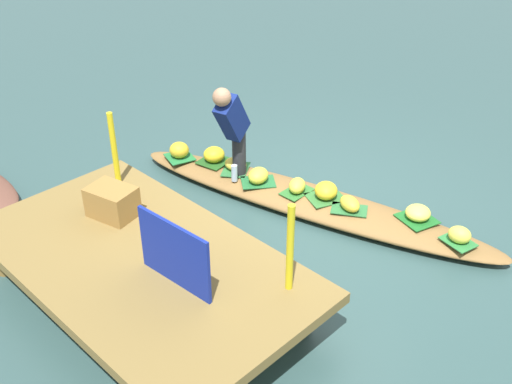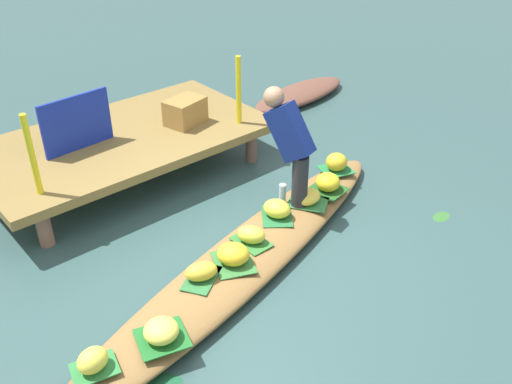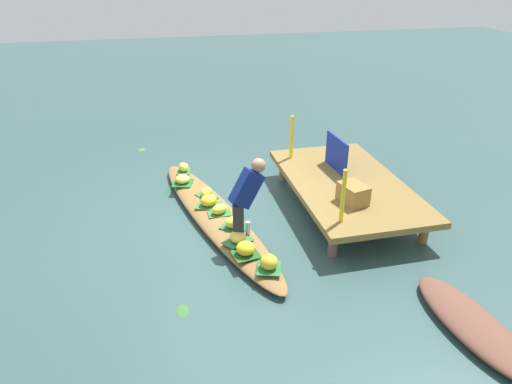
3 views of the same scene
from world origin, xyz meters
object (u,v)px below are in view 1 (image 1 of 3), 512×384
object	(u,v)px
banana_bunch_6	(350,204)
banana_bunch_7	(326,190)
banana_bunch_2	(460,235)
banana_bunch_3	(297,186)
banana_bunch_0	(418,213)
banana_bunch_4	(258,175)
vendor_person	(233,125)
banana_bunch_8	(236,164)
vendor_boat	(307,200)
banana_bunch_1	(214,154)
market_banner	(174,254)
banana_bunch_5	(179,150)
produce_crate	(112,202)
water_bottle	(234,173)

from	to	relation	value
banana_bunch_6	banana_bunch_7	xyz separation A→B (m)	(0.33, -0.01, 0.02)
banana_bunch_2	banana_bunch_3	world-z (taller)	banana_bunch_2
banana_bunch_0	banana_bunch_6	world-z (taller)	banana_bunch_0
banana_bunch_4	banana_bunch_7	bearing A→B (deg)	-159.95
banana_bunch_4	banana_bunch_6	xyz separation A→B (m)	(-1.10, -0.27, -0.01)
banana_bunch_3	banana_bunch_2	bearing A→B (deg)	-167.11
banana_bunch_6	vendor_person	xyz separation A→B (m)	(1.37, 0.40, 0.60)
banana_bunch_2	banana_bunch_4	size ratio (longest dim) A/B	0.82
banana_bunch_0	banana_bunch_8	world-z (taller)	banana_bunch_0
vendor_boat	banana_bunch_8	bearing A→B (deg)	-3.20
banana_bunch_0	banana_bunch_6	distance (m)	0.71
banana_bunch_3	banana_bunch_0	bearing A→B (deg)	-159.50
vendor_boat	banana_bunch_8	distance (m)	0.99
banana_bunch_3	banana_bunch_8	xyz separation A→B (m)	(0.86, 0.13, -0.01)
vendor_person	banana_bunch_8	bearing A→B (deg)	-50.61
banana_bunch_0	banana_bunch_2	distance (m)	0.51
banana_bunch_1	market_banner	world-z (taller)	market_banner
market_banner	banana_bunch_2	bearing A→B (deg)	-118.87
banana_bunch_1	vendor_person	bearing A→B (deg)	166.37
banana_bunch_6	market_banner	xyz separation A→B (m)	(0.08, 2.27, 0.52)
banana_bunch_6	vendor_person	bearing A→B (deg)	16.18
banana_bunch_4	banana_bunch_7	xyz separation A→B (m)	(-0.77, -0.28, 0.00)
banana_bunch_3	banana_bunch_5	bearing A→B (deg)	14.23
vendor_person	market_banner	xyz separation A→B (m)	(-1.29, 1.87, -0.08)
vendor_boat	banana_bunch_2	distance (m)	1.71
banana_bunch_7	market_banner	size ratio (longest dim) A/B	0.36
banana_bunch_8	vendor_person	size ratio (longest dim) A/B	0.24
banana_bunch_7	banana_bunch_8	distance (m)	1.20
banana_bunch_0	banana_bunch_5	distance (m)	2.96
banana_bunch_7	produce_crate	world-z (taller)	produce_crate
banana_bunch_6	banana_bunch_0	bearing A→B (deg)	-150.10
banana_bunch_5	produce_crate	xyz separation A→B (m)	(-0.92, 1.54, 0.35)
banana_bunch_6	banana_bunch_3	bearing A→B (deg)	10.29
banana_bunch_4	banana_bunch_6	distance (m)	1.13
banana_bunch_7	vendor_person	bearing A→B (deg)	21.44
banana_bunch_4	produce_crate	distance (m)	1.84
vendor_boat	produce_crate	xyz separation A→B (m)	(0.76, 2.00, 0.55)
vendor_person	banana_bunch_3	bearing A→B (deg)	-158.93
banana_bunch_8	produce_crate	distance (m)	1.87
banana_bunch_4	market_banner	xyz separation A→B (m)	(-1.02, 2.00, 0.51)
banana_bunch_1	banana_bunch_7	size ratio (longest dim) A/B	0.92
vendor_boat	water_bottle	world-z (taller)	water_bottle
vendor_boat	vendor_person	world-z (taller)	vendor_person
banana_bunch_3	produce_crate	size ratio (longest dim) A/B	0.59
banana_bunch_5	water_bottle	distance (m)	0.90
banana_bunch_2	banana_bunch_6	distance (m)	1.16
banana_bunch_4	banana_bunch_7	world-z (taller)	banana_bunch_7
banana_bunch_3	banana_bunch_7	world-z (taller)	banana_bunch_7
banana_bunch_1	banana_bunch_7	distance (m)	1.53
banana_bunch_2	banana_bunch_5	xyz separation A→B (m)	(3.34, 0.80, 0.01)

